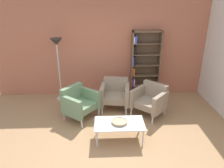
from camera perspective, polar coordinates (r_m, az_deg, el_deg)
ground_plane at (r=4.52m, az=-0.57°, el=-15.40°), size 8.32×8.32×0.00m
brick_back_panel at (r=6.17m, az=-1.39°, el=10.11°), size 6.40×0.12×2.90m
bookshelf_tall at (r=6.21m, az=8.30°, el=5.18°), size 0.80×0.30×1.90m
coffee_table_low at (r=4.41m, az=1.96°, el=-10.64°), size 1.00×0.56×0.40m
decorative_bowl at (r=4.37m, az=1.97°, el=-9.91°), size 0.32×0.32×0.05m
armchair_spare_guest at (r=5.20m, az=-8.75°, el=-4.81°), size 0.94×0.95×0.78m
armchair_by_bookshelf at (r=5.36m, az=10.05°, el=-4.01°), size 0.95×0.95×0.78m
armchair_corner_red at (r=5.58m, az=0.84°, el=-2.53°), size 0.80×0.74×0.78m
floor_lamp_torchiere at (r=5.93m, az=-14.38°, el=8.88°), size 0.32×0.32×1.74m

